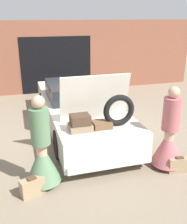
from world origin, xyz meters
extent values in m
plane|color=#7F705B|center=(0.00, 0.00, 0.00)|extent=(40.00, 40.00, 0.00)
cube|color=brown|center=(0.00, 3.91, 1.40)|extent=(12.00, 0.12, 2.80)
cube|color=black|center=(0.00, 3.84, 1.10)|extent=(2.80, 0.02, 2.20)
cube|color=silver|center=(0.00, 0.00, 0.49)|extent=(1.78, 4.98, 0.62)
cube|color=#1E2328|center=(0.00, 0.30, 1.01)|extent=(1.57, 1.59, 0.43)
cylinder|color=black|center=(-0.82, 1.54, 0.32)|extent=(0.18, 0.65, 0.65)
cylinder|color=black|center=(0.82, 1.54, 0.32)|extent=(0.18, 0.65, 0.65)
cylinder|color=black|center=(-0.82, -1.49, 0.32)|extent=(0.18, 0.65, 0.65)
cylinder|color=black|center=(0.82, -1.49, 0.32)|extent=(0.18, 0.65, 0.65)
cube|color=silver|center=(0.00, -2.53, 0.28)|extent=(1.69, 0.10, 0.12)
cube|color=silver|center=(0.00, -1.48, 1.31)|extent=(1.51, 0.25, 1.03)
cube|color=#8C7259|center=(-0.44, -1.90, 0.86)|extent=(0.45, 0.38, 0.13)
cube|color=brown|center=(0.02, -1.90, 0.86)|extent=(0.38, 0.33, 0.13)
cube|color=#473323|center=(-0.44, -1.90, 1.02)|extent=(0.38, 0.32, 0.19)
torus|color=black|center=(0.39, -1.90, 1.13)|extent=(0.67, 0.12, 0.67)
cylinder|color=tan|center=(-1.26, -2.37, 0.42)|extent=(0.19, 0.19, 0.84)
cone|color=#567A56|center=(-1.26, -2.37, 0.46)|extent=(0.65, 0.65, 0.75)
cylinder|color=#567A56|center=(-1.26, -2.37, 1.17)|extent=(0.34, 0.34, 0.66)
sphere|color=tan|center=(-1.26, -2.37, 1.62)|extent=(0.23, 0.23, 0.23)
cylinder|color=tan|center=(1.26, -2.47, 0.42)|extent=(0.19, 0.19, 0.83)
cone|color=#B25B60|center=(1.26, -2.47, 0.46)|extent=(0.65, 0.65, 0.75)
cylinder|color=#B25B60|center=(1.26, -2.47, 1.16)|extent=(0.34, 0.34, 0.66)
sphere|color=tan|center=(1.26, -2.47, 1.61)|extent=(0.23, 0.23, 0.23)
cube|color=#9E8460|center=(-1.48, -2.62, 0.16)|extent=(0.45, 0.31, 0.32)
cube|color=#4C3823|center=(-1.48, -2.62, 0.34)|extent=(0.17, 0.15, 0.02)
cube|color=#9E8460|center=(1.38, -2.73, 0.15)|extent=(0.44, 0.18, 0.31)
cube|color=#4C3823|center=(1.38, -2.73, 0.33)|extent=(0.16, 0.09, 0.02)
camera|label=1|loc=(-1.54, -6.60, 2.97)|focal=42.00mm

